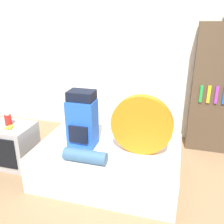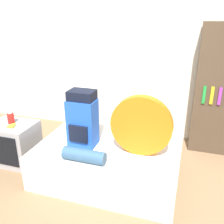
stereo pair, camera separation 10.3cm
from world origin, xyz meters
name	(u,v)px [view 1 (the left image)]	position (x,y,z in m)	size (l,w,h in m)	color
ground_plane	(96,218)	(0.00, 0.00, 0.00)	(16.00, 16.00, 0.00)	#846647
wall_back	(137,57)	(0.00, 2.11, 1.30)	(8.00, 0.05, 2.60)	silver
bed	(109,161)	(-0.07, 0.71, 0.22)	(1.70, 1.15, 0.44)	silver
backpack	(82,120)	(-0.38, 0.66, 0.77)	(0.33, 0.27, 0.68)	blue
tent_bag	(142,125)	(0.33, 0.67, 0.78)	(0.69, 0.10, 0.69)	orange
sleeping_roll	(85,156)	(-0.21, 0.31, 0.51)	(0.48, 0.14, 0.14)	#33567A
television	(12,145)	(-1.43, 0.66, 0.28)	(0.60, 0.50, 0.56)	#939399
canister	(8,119)	(-1.45, 0.69, 0.64)	(0.09, 0.09, 0.16)	red
banana_bunch	(10,127)	(-1.36, 0.60, 0.58)	(0.11, 0.14, 0.03)	yellow
bookshelf	(219,90)	(1.24, 1.86, 0.92)	(0.76, 0.35, 1.85)	#473828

